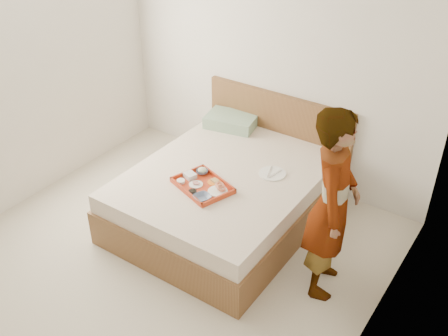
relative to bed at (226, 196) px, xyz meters
name	(u,v)px	position (x,y,z in m)	size (l,w,h in m)	color
ground	(148,273)	(-0.12, -1.00, -0.27)	(3.50, 4.00, 0.01)	beige
wall_back	(273,58)	(-0.12, 1.00, 1.04)	(3.50, 0.01, 2.60)	silver
wall_right	(366,227)	(1.63, -1.00, 1.04)	(0.01, 4.00, 2.60)	silver
bed	(226,196)	(0.00, 0.00, 0.00)	(1.65, 2.00, 0.53)	brown
headboard	(277,135)	(0.00, 0.97, 0.21)	(1.65, 0.06, 0.95)	brown
pillow	(231,121)	(-0.46, 0.79, 0.33)	(0.52, 0.35, 0.12)	#83AB84
tray	(203,185)	(-0.03, -0.31, 0.29)	(0.50, 0.37, 0.05)	#BA3A18
prawn_plate	(218,191)	(0.13, -0.31, 0.28)	(0.17, 0.17, 0.01)	white
navy_bowl_big	(202,198)	(0.08, -0.47, 0.30)	(0.14, 0.14, 0.04)	navy
sauce_dish	(193,192)	(-0.04, -0.45, 0.29)	(0.07, 0.07, 0.03)	black
meat_plate	(196,184)	(-0.09, -0.33, 0.28)	(0.12, 0.12, 0.01)	white
bread_plate	(214,182)	(0.02, -0.21, 0.28)	(0.12, 0.12, 0.01)	orange
salad_bowl	(202,172)	(-0.16, -0.15, 0.30)	(0.11, 0.11, 0.03)	navy
plastic_tub	(190,175)	(-0.21, -0.27, 0.30)	(0.11, 0.09, 0.05)	silver
cheese_round	(181,181)	(-0.23, -0.38, 0.29)	(0.07, 0.07, 0.03)	white
dinner_plate	(272,174)	(0.37, 0.22, 0.27)	(0.25, 0.25, 0.01)	white
person	(332,205)	(1.15, -0.27, 0.54)	(0.59, 0.39, 1.61)	white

